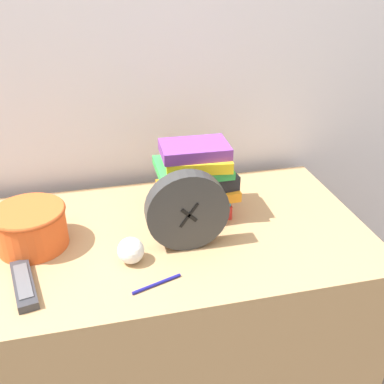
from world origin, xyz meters
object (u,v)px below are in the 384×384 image
desk_clock (187,211)px  book_stack (196,179)px  basket (30,226)px  pen (157,284)px  tv_remote (24,284)px  crumpled_paper_ball (131,250)px

desk_clock → book_stack: book_stack is taller
basket → pen: size_ratio=1.56×
tv_remote → pen: size_ratio=1.48×
book_stack → tv_remote: book_stack is taller
book_stack → tv_remote: 0.54m
crumpled_paper_ball → pen: (0.05, -0.11, -0.03)m
pen → basket: bearing=141.3°
crumpled_paper_ball → tv_remote: bearing=-170.3°
desk_clock → book_stack: (0.06, 0.15, 0.01)m
desk_clock → basket: 0.42m
pen → crumpled_paper_ball: bearing=114.4°
desk_clock → basket: desk_clock is taller
crumpled_paper_ball → basket: bearing=152.0°
book_stack → crumpled_paper_ball: bearing=-138.7°
tv_remote → crumpled_paper_ball: size_ratio=2.68×
tv_remote → pen: bearing=-11.4°
tv_remote → crumpled_paper_ball: bearing=9.7°
desk_clock → tv_remote: desk_clock is taller
desk_clock → crumpled_paper_ball: desk_clock is taller
book_stack → pen: 0.36m
crumpled_paper_ball → desk_clock: bearing=12.5°
basket → crumpled_paper_ball: basket is taller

